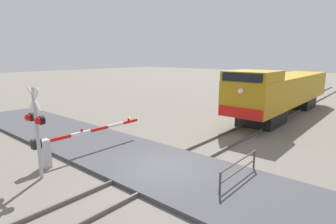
{
  "coord_description": "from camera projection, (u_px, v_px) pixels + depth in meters",
  "views": [
    {
      "loc": [
        7.11,
        -8.15,
        4.77
      ],
      "look_at": [
        -0.98,
        1.34,
        2.19
      ],
      "focal_mm": 29.1,
      "sensor_mm": 36.0,
      "label": 1
    }
  ],
  "objects": [
    {
      "name": "crossing_gate",
      "position": [
        61.0,
        144.0,
        12.28
      ],
      "size": [
        0.36,
        5.94,
        1.36
      ],
      "color": "silver",
      "rests_on": "ground_plane"
    },
    {
      "name": "guard_railing",
      "position": [
        239.0,
        168.0,
        10.25
      ],
      "size": [
        0.08,
        2.89,
        0.95
      ],
      "color": "#4C4742",
      "rests_on": "ground_plane"
    },
    {
      "name": "rail_track_right",
      "position": [
        178.0,
        173.0,
        11.08
      ],
      "size": [
        0.08,
        80.0,
        0.15
      ],
      "primitive_type": "cube",
      "color": "#59544C",
      "rests_on": "ground_plane"
    },
    {
      "name": "rail_track_left",
      "position": [
        153.0,
        164.0,
        11.99
      ],
      "size": [
        0.08,
        80.0,
        0.15
      ],
      "primitive_type": "cube",
      "color": "#59544C",
      "rests_on": "ground_plane"
    },
    {
      "name": "crossing_signal",
      "position": [
        36.0,
        124.0,
        10.37
      ],
      "size": [
        1.18,
        0.33,
        3.65
      ],
      "color": "#ADADB2",
      "rests_on": "ground_plane"
    },
    {
      "name": "road_surface",
      "position": [
        165.0,
        169.0,
        11.54
      ],
      "size": [
        36.0,
        4.49,
        0.17
      ],
      "primitive_type": "cube",
      "color": "#47474C",
      "rests_on": "ground_plane"
    },
    {
      "name": "ground_plane",
      "position": [
        165.0,
        170.0,
        11.55
      ],
      "size": [
        160.0,
        160.0,
        0.0
      ],
      "primitive_type": "plane",
      "color": "slate"
    },
    {
      "name": "locomotive",
      "position": [
        282.0,
        91.0,
        21.87
      ],
      "size": [
        2.96,
        15.88,
        3.85
      ],
      "color": "black",
      "rests_on": "ground_plane"
    }
  ]
}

